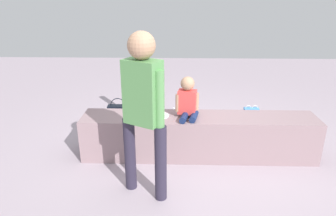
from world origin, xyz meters
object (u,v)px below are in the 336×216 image
at_px(adult_standing, 143,103).
at_px(gift_bag, 251,116).
at_px(handbag_black_leather, 118,111).
at_px(cake_plate, 160,114).
at_px(party_cup_red, 240,126).
at_px(child_seated, 188,100).
at_px(water_bottle_near_gift, 174,115).

bearing_deg(adult_standing, gift_bag, 50.97).
height_order(gift_bag, handbag_black_leather, handbag_black_leather).
bearing_deg(cake_plate, party_cup_red, 34.87).
bearing_deg(child_seated, handbag_black_leather, 131.76).
distance_m(child_seated, party_cup_red, 1.33).
bearing_deg(adult_standing, child_seated, 60.69).
relative_size(child_seated, handbag_black_leather, 1.45).
bearing_deg(cake_plate, water_bottle_near_gift, 81.61).
bearing_deg(child_seated, party_cup_red, 44.77).
bearing_deg(child_seated, water_bottle_near_gift, 99.04).
distance_m(cake_plate, party_cup_red, 1.47).
distance_m(adult_standing, cake_plate, 0.89).
bearing_deg(handbag_black_leather, adult_standing, -72.15).
distance_m(child_seated, adult_standing, 0.91).
bearing_deg(water_bottle_near_gift, party_cup_red, -15.09).
bearing_deg(party_cup_red, gift_bag, 45.98).
height_order(adult_standing, handbag_black_leather, adult_standing).
relative_size(party_cup_red, handbag_black_leather, 0.28).
relative_size(water_bottle_near_gift, handbag_black_leather, 0.68).
bearing_deg(handbag_black_leather, child_seated, -48.24).
xyz_separation_m(child_seated, adult_standing, (-0.43, -0.77, 0.23)).
distance_m(water_bottle_near_gift, party_cup_red, 1.02).
xyz_separation_m(adult_standing, cake_plate, (0.10, 0.78, -0.43)).
distance_m(child_seated, handbag_black_leather, 1.71).
relative_size(adult_standing, cake_plate, 7.13).
xyz_separation_m(cake_plate, water_bottle_near_gift, (0.16, 1.06, -0.43)).
bearing_deg(cake_plate, child_seated, -2.12).
distance_m(adult_standing, handbag_black_leather, 2.22).
relative_size(cake_plate, gift_bag, 0.75).
xyz_separation_m(child_seated, water_bottle_near_gift, (-0.17, 1.07, -0.63)).
xyz_separation_m(cake_plate, handbag_black_leather, (-0.73, 1.17, -0.43)).
height_order(water_bottle_near_gift, party_cup_red, water_bottle_near_gift).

